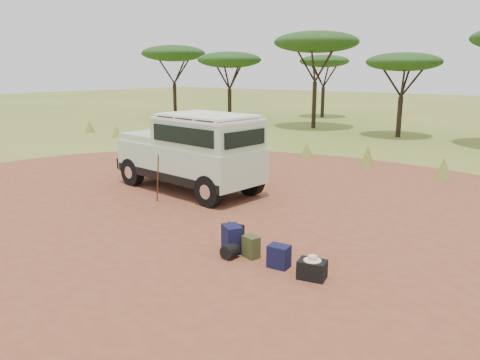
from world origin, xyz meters
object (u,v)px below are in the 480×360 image
Objects in this scene: safari_vehicle at (192,154)px; hard_case at (312,270)px; duffel_navy at (279,256)px; backpack_black at (233,237)px; walking_staff at (158,179)px; backpack_navy at (232,239)px; backpack_olive at (251,247)px.

hard_case is at bearing -23.35° from safari_vehicle.
backpack_black is at bearing 165.27° from duffel_navy.
walking_staff is 2.56× the size of backpack_navy.
backpack_navy is 1.17× the size of hard_case.
hard_case is at bearing 28.40° from backpack_navy.
duffel_navy is (5.50, -3.42, -0.99)m from safari_vehicle.
walking_staff is at bearing 174.62° from backpack_olive.
hard_case is (6.06, -1.78, -0.56)m from walking_staff.
safari_vehicle is 5.51m from backpack_navy.
duffel_navy is (0.73, -0.07, -0.00)m from backpack_olive.
backpack_olive is (4.76, -3.35, -0.98)m from safari_vehicle.
hard_case is (6.27, -3.48, -1.04)m from safari_vehicle.
hard_case is (1.51, -0.13, -0.05)m from backpack_olive.
safari_vehicle is 9.55× the size of backpack_black.
duffel_navy is (5.29, -1.72, -0.51)m from walking_staff.
backpack_olive is at bearing 162.73° from hard_case.
backpack_black is 0.93× the size of backpack_navy.
backpack_olive is 0.91× the size of hard_case.
safari_vehicle is at bearing 139.40° from backpack_black.
hard_case is at bearing -75.38° from walking_staff.
walking_staff is at bearing -77.30° from safari_vehicle.
hard_case is (2.09, -0.25, -0.10)m from backpack_black.
backpack_olive reaches higher than hard_case.
safari_vehicle reaches higher than backpack_navy.
backpack_olive reaches higher than duffel_navy.
duffel_navy is (1.31, -0.19, -0.05)m from backpack_black.
backpack_navy is (4.06, -1.66, -0.44)m from walking_staff.
backpack_black reaches higher than duffel_navy.
backpack_navy is 1.29× the size of backpack_olive.
safari_vehicle is 6.55m from duffel_navy.
safari_vehicle is 1.78m from walking_staff.
walking_staff reaches higher than duffel_navy.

